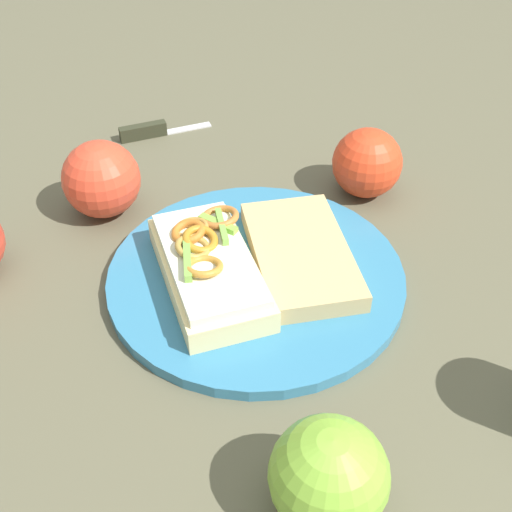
{
  "coord_description": "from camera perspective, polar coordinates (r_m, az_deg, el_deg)",
  "views": [
    {
      "loc": [
        0.31,
        0.34,
        0.43
      ],
      "look_at": [
        0.0,
        0.0,
        0.03
      ],
      "focal_mm": 45.69,
      "sensor_mm": 36.0,
      "label": 1
    }
  ],
  "objects": [
    {
      "name": "sandwich",
      "position": [
        0.6,
        -4.19,
        -0.86
      ],
      "size": [
        0.14,
        0.18,
        0.05
      ],
      "rotation": [
        0.0,
        0.0,
        4.29
      ],
      "color": "beige",
      "rests_on": "plate"
    },
    {
      "name": "apple_0",
      "position": [
        0.46,
        6.38,
        -18.57
      ],
      "size": [
        0.11,
        0.11,
        0.08
      ],
      "primitive_type": "sphere",
      "rotation": [
        0.0,
        0.0,
        0.62
      ],
      "color": "#7CB135",
      "rests_on": "ground_plane"
    },
    {
      "name": "plate",
      "position": [
        0.63,
        0.0,
        -1.81
      ],
      "size": [
        0.29,
        0.29,
        0.01
      ],
      "primitive_type": "cylinder",
      "color": "teal",
      "rests_on": "ground_plane"
    },
    {
      "name": "ground_plane",
      "position": [
        0.63,
        0.0,
        -2.22
      ],
      "size": [
        2.0,
        2.0,
        0.0
      ],
      "primitive_type": "plane",
      "color": "brown",
      "rests_on": "ground"
    },
    {
      "name": "knife",
      "position": [
        0.86,
        -9.19,
        10.78
      ],
      "size": [
        0.12,
        0.05,
        0.02
      ],
      "rotation": [
        0.0,
        0.0,
        2.77
      ],
      "color": "silver",
      "rests_on": "ground_plane"
    },
    {
      "name": "apple_2",
      "position": [
        0.72,
        -13.39,
        6.56
      ],
      "size": [
        0.12,
        0.12,
        0.08
      ],
      "primitive_type": "sphere",
      "rotation": [
        0.0,
        0.0,
        2.2
      ],
      "color": "red",
      "rests_on": "ground_plane"
    },
    {
      "name": "bread_slice_side",
      "position": [
        0.63,
        3.94,
        0.15
      ],
      "size": [
        0.16,
        0.18,
        0.02
      ],
      "primitive_type": "cube",
      "rotation": [
        0.0,
        0.0,
        4.16
      ],
      "color": "tan",
      "rests_on": "plate"
    },
    {
      "name": "apple_1",
      "position": [
        0.74,
        9.7,
        8.03
      ],
      "size": [
        0.09,
        0.09,
        0.08
      ],
      "primitive_type": "sphere",
      "rotation": [
        0.0,
        0.0,
        1.7
      ],
      "color": "red",
      "rests_on": "ground_plane"
    }
  ]
}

